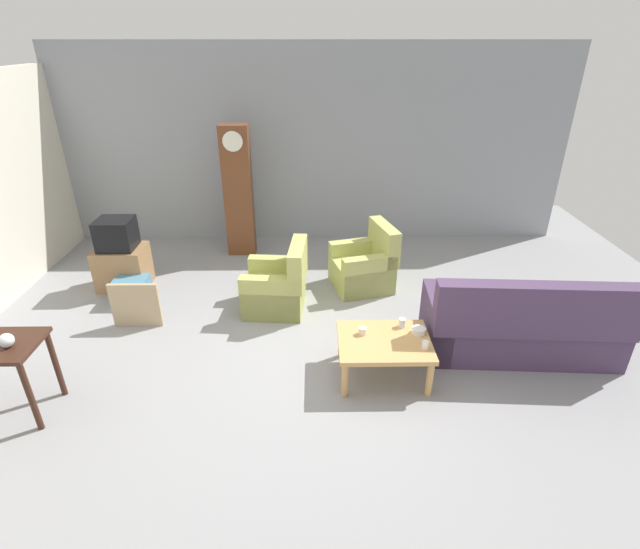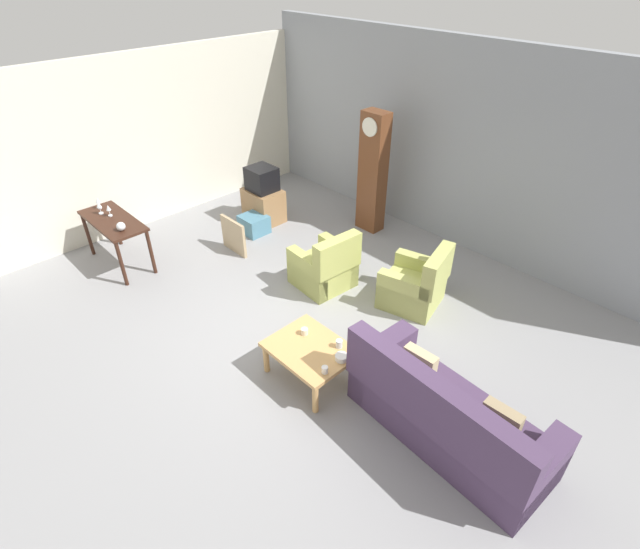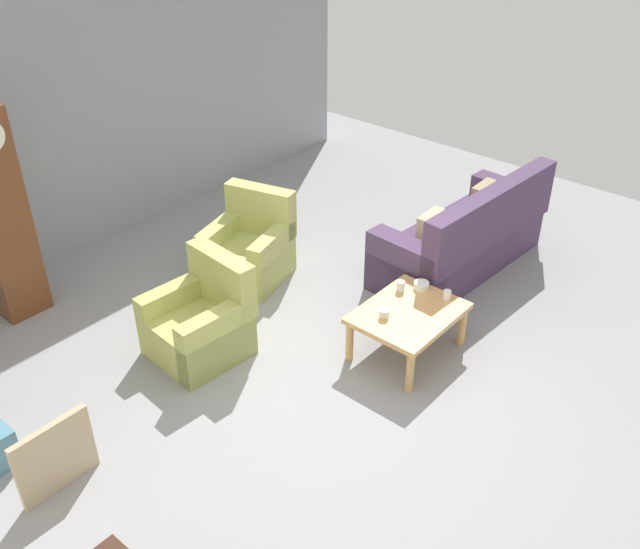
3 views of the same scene
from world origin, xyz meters
The scene contains 12 objects.
ground_plane centered at (0.00, 0.00, 0.00)m, with size 10.40×10.40×0.00m, color gray.
garage_door_wall centered at (0.00, 3.60, 1.60)m, with size 8.40×0.16×3.20m, color gray.
couch_floral centered at (2.29, 0.02, 0.35)m, with size 2.15×1.01×1.04m.
armchair_olive_near centered at (-0.50, 1.06, 0.31)m, with size 0.85×0.82×0.92m.
armchair_olive_far centered at (0.70, 1.65, 0.31)m, with size 0.96×0.94×0.92m.
coffee_table_wood centered at (0.70, -0.35, 0.38)m, with size 0.96×0.76×0.45m.
grandfather_clock centered at (-1.21, 2.88, 1.04)m, with size 0.44×0.30×2.08m.
framed_picture_leaning centered at (-2.22, 0.65, 0.29)m, with size 0.60×0.05×0.58m, color tan.
cup_white_porcelain centered at (1.09, -0.50, 0.49)m, with size 0.07×0.07×0.08m, color white.
cup_blue_rimmed centered at (0.92, -0.11, 0.50)m, with size 0.08×0.08×0.10m, color silver.
cup_cream_tall centered at (0.48, -0.24, 0.49)m, with size 0.09×0.09×0.08m, color beige.
bowl_white_stacked centered at (1.08, -0.23, 0.48)m, with size 0.14×0.14×0.06m, color white.
Camera 3 is at (-3.70, -3.08, 4.07)m, focal length 39.76 mm.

